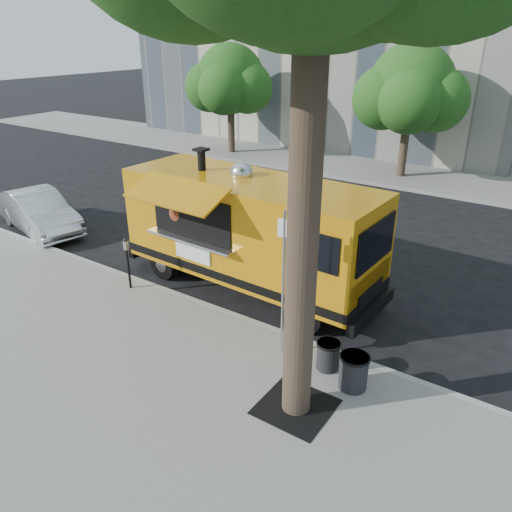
{
  "coord_description": "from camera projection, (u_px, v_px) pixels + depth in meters",
  "views": [
    {
      "loc": [
        5.79,
        -8.73,
        6.06
      ],
      "look_at": [
        -0.12,
        0.0,
        1.25
      ],
      "focal_mm": 35.0,
      "sensor_mm": 36.0,
      "label": 1
    }
  ],
  "objects": [
    {
      "name": "trash_bin_right",
      "position": [
        354.0,
        371.0,
        8.89
      ],
      "size": [
        0.55,
        0.55,
        0.67
      ],
      "color": "black",
      "rests_on": "sidewalk"
    },
    {
      "name": "parking_meter",
      "position": [
        127.0,
        257.0,
        12.15
      ],
      "size": [
        0.11,
        0.11,
        1.33
      ],
      "color": "black",
      "rests_on": "sidewalk"
    },
    {
      "name": "trash_bin_left",
      "position": [
        328.0,
        354.0,
        9.42
      ],
      "size": [
        0.47,
        0.47,
        0.57
      ],
      "color": "black",
      "rests_on": "sidewalk"
    },
    {
      "name": "sign_post",
      "position": [
        283.0,
        276.0,
        9.32
      ],
      "size": [
        0.28,
        0.06,
        3.0
      ],
      "color": "silver",
      "rests_on": "sidewalk"
    },
    {
      "name": "curb",
      "position": [
        237.0,
        318.0,
        11.31
      ],
      "size": [
        60.0,
        0.14,
        0.16
      ],
      "primitive_type": "cube",
      "color": "#999993",
      "rests_on": "ground"
    },
    {
      "name": "sidewalk",
      "position": [
        137.0,
        392.0,
        9.0
      ],
      "size": [
        60.0,
        6.0,
        0.15
      ],
      "primitive_type": "cube",
      "color": "gray",
      "rests_on": "ground"
    },
    {
      "name": "far_tree_a",
      "position": [
        230.0,
        79.0,
        24.85
      ],
      "size": [
        3.42,
        3.42,
        5.36
      ],
      "color": "#33261C",
      "rests_on": "far_sidewalk"
    },
    {
      "name": "sedan",
      "position": [
        39.0,
        212.0,
        16.18
      ],
      "size": [
        4.17,
        2.26,
        1.3
      ],
      "primitive_type": "imported",
      "rotation": [
        0.0,
        0.0,
        1.34
      ],
      "color": "silver",
      "rests_on": "ground"
    },
    {
      "name": "tree_well",
      "position": [
        296.0,
        407.0,
        8.55
      ],
      "size": [
        1.2,
        1.2,
        0.02
      ],
      "primitive_type": "cube",
      "color": "black",
      "rests_on": "sidewalk"
    },
    {
      "name": "ground",
      "position": [
        260.0,
        304.0,
        12.05
      ],
      "size": [
        120.0,
        120.0,
        0.0
      ],
      "primitive_type": "plane",
      "color": "black",
      "rests_on": "ground"
    },
    {
      "name": "food_truck",
      "position": [
        248.0,
        230.0,
        12.2
      ],
      "size": [
        6.88,
        3.26,
        3.36
      ],
      "rotation": [
        0.0,
        0.0,
        -0.04
      ],
      "color": "orange",
      "rests_on": "ground"
    },
    {
      "name": "far_tree_b",
      "position": [
        411.0,
        88.0,
        20.53
      ],
      "size": [
        3.6,
        3.6,
        5.5
      ],
      "color": "#33261C",
      "rests_on": "far_sidewalk"
    },
    {
      "name": "far_sidewalk",
      "position": [
        428.0,
        176.0,
        22.19
      ],
      "size": [
        60.0,
        5.0,
        0.15
      ],
      "primitive_type": "cube",
      "color": "gray",
      "rests_on": "ground"
    }
  ]
}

